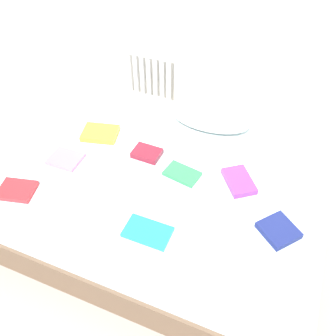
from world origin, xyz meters
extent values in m
plane|color=#9E998E|center=(0.00, 0.00, 0.00)|extent=(8.00, 8.00, 0.00)
cube|color=brown|center=(0.00, 0.00, 0.14)|extent=(2.00, 1.50, 0.28)
cube|color=silver|center=(0.00, 0.00, 0.39)|extent=(1.96, 1.46, 0.22)
cylinder|color=white|center=(-0.87, 1.20, 0.35)|extent=(0.04, 0.04, 0.48)
cylinder|color=white|center=(-0.80, 1.20, 0.35)|extent=(0.04, 0.04, 0.48)
cylinder|color=white|center=(-0.73, 1.20, 0.35)|extent=(0.04, 0.04, 0.48)
cylinder|color=white|center=(-0.67, 1.20, 0.35)|extent=(0.04, 0.04, 0.48)
cylinder|color=white|center=(-0.60, 1.20, 0.35)|extent=(0.04, 0.04, 0.48)
cylinder|color=white|center=(-0.53, 1.20, 0.35)|extent=(0.04, 0.04, 0.48)
cylinder|color=white|center=(-0.47, 1.20, 0.35)|extent=(0.04, 0.04, 0.48)
cube|color=white|center=(-0.67, 1.20, 0.57)|extent=(0.44, 0.04, 0.04)
cube|color=white|center=(-0.67, 1.20, 0.14)|extent=(0.44, 0.04, 0.04)
ellipsoid|color=white|center=(0.11, 0.55, 0.57)|extent=(0.59, 0.31, 0.15)
cube|color=white|center=(0.43, -0.33, 0.52)|extent=(0.27, 0.27, 0.04)
cube|color=pink|center=(-0.63, -0.15, 0.51)|extent=(0.21, 0.17, 0.02)
cube|color=purple|center=(0.45, 0.07, 0.52)|extent=(0.25, 0.27, 0.04)
cube|color=red|center=(-0.74, -0.49, 0.52)|extent=(0.24, 0.20, 0.03)
cube|color=maroon|center=(-0.16, 0.09, 0.52)|extent=(0.18, 0.13, 0.04)
cube|color=green|center=(0.11, 0.01, 0.51)|extent=(0.23, 0.17, 0.02)
cube|color=teal|center=(0.09, -0.46, 0.51)|extent=(0.25, 0.15, 0.02)
cube|color=yellow|center=(-0.55, 0.15, 0.52)|extent=(0.27, 0.23, 0.04)
cube|color=navy|center=(0.74, -0.19, 0.52)|extent=(0.25, 0.25, 0.04)
camera|label=1|loc=(0.61, -1.43, 2.08)|focal=37.98mm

